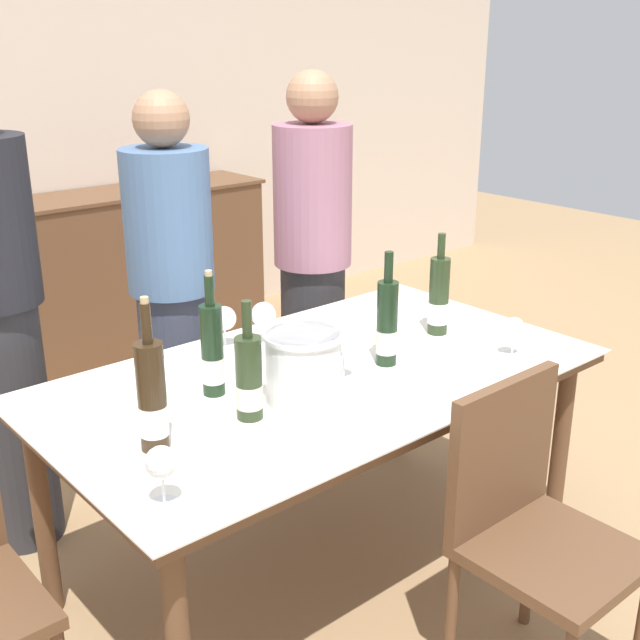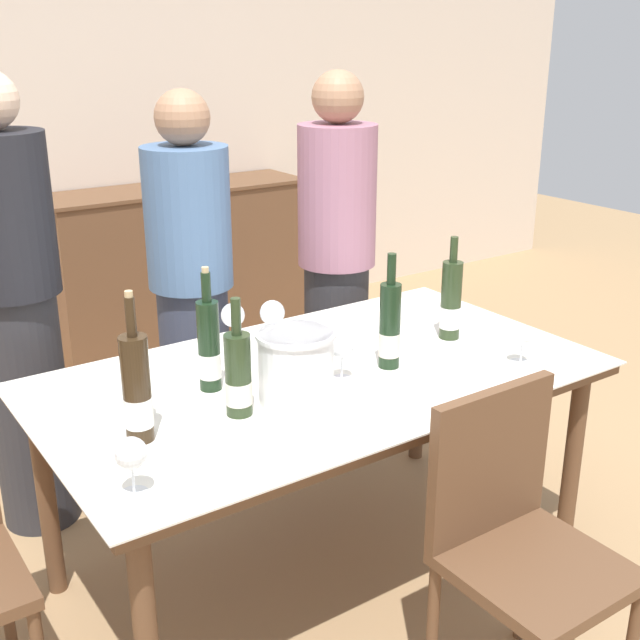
# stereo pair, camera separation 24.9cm
# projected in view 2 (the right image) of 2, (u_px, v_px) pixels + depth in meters

# --- Properties ---
(ground_plane) EXTENTS (12.00, 12.00, 0.00)m
(ground_plane) POSITION_uv_depth(u_px,v_px,m) (320.00, 567.00, 2.81)
(ground_plane) COLOR #A37F56
(back_wall) EXTENTS (8.00, 0.10, 2.80)m
(back_wall) POSITION_uv_depth(u_px,v_px,m) (48.00, 104.00, 4.36)
(back_wall) COLOR beige
(back_wall) RESTS_ON ground_plane
(sideboard_cabinet) EXTENTS (1.56, 0.46, 0.93)m
(sideboard_cabinet) POSITION_uv_depth(u_px,v_px,m) (180.00, 264.00, 4.77)
(sideboard_cabinet) COLOR brown
(sideboard_cabinet) RESTS_ON ground_plane
(dining_table) EXTENTS (1.77, 1.00, 0.74)m
(dining_table) POSITION_uv_depth(u_px,v_px,m) (320.00, 392.00, 2.58)
(dining_table) COLOR brown
(dining_table) RESTS_ON ground_plane
(ice_bucket) EXTENTS (0.24, 0.24, 0.22)m
(ice_bucket) POSITION_uv_depth(u_px,v_px,m) (296.00, 365.00, 2.33)
(ice_bucket) COLOR white
(ice_bucket) RESTS_ON dining_table
(wine_bottle_0) EXTENTS (0.07, 0.07, 0.37)m
(wine_bottle_0) POSITION_uv_depth(u_px,v_px,m) (451.00, 302.00, 2.81)
(wine_bottle_0) COLOR #28381E
(wine_bottle_0) RESTS_ON dining_table
(wine_bottle_1) EXTENTS (0.07, 0.07, 0.38)m
(wine_bottle_1) POSITION_uv_depth(u_px,v_px,m) (390.00, 327.00, 2.56)
(wine_bottle_1) COLOR black
(wine_bottle_1) RESTS_ON dining_table
(wine_bottle_2) EXTENTS (0.07, 0.07, 0.39)m
(wine_bottle_2) POSITION_uv_depth(u_px,v_px,m) (209.00, 347.00, 2.40)
(wine_bottle_2) COLOR black
(wine_bottle_2) RESTS_ON dining_table
(wine_bottle_3) EXTENTS (0.08, 0.08, 0.35)m
(wine_bottle_3) POSITION_uv_depth(u_px,v_px,m) (238.00, 376.00, 2.25)
(wine_bottle_3) COLOR #28381E
(wine_bottle_3) RESTS_ON dining_table
(wine_bottle_4) EXTENTS (0.08, 0.08, 0.42)m
(wine_bottle_4) POSITION_uv_depth(u_px,v_px,m) (137.00, 391.00, 2.10)
(wine_bottle_4) COLOR #332314
(wine_bottle_4) RESTS_ON dining_table
(wine_glass_0) EXTENTS (0.07, 0.07, 0.15)m
(wine_glass_0) POSITION_uv_depth(u_px,v_px,m) (342.00, 349.00, 2.47)
(wine_glass_0) COLOR white
(wine_glass_0) RESTS_ON dining_table
(wine_glass_1) EXTENTS (0.08, 0.08, 0.15)m
(wine_glass_1) POSITION_uv_depth(u_px,v_px,m) (131.00, 455.00, 1.85)
(wine_glass_1) COLOR white
(wine_glass_1) RESTS_ON dining_table
(wine_glass_2) EXTENTS (0.09, 0.09, 0.15)m
(wine_glass_2) POSITION_uv_depth(u_px,v_px,m) (272.00, 314.00, 2.79)
(wine_glass_2) COLOR white
(wine_glass_2) RESTS_ON dining_table
(wine_glass_3) EXTENTS (0.07, 0.07, 0.14)m
(wine_glass_3) POSITION_uv_depth(u_px,v_px,m) (523.00, 337.00, 2.60)
(wine_glass_3) COLOR white
(wine_glass_3) RESTS_ON dining_table
(wine_glass_4) EXTENTS (0.08, 0.08, 0.15)m
(wine_glass_4) POSITION_uv_depth(u_px,v_px,m) (233.00, 316.00, 2.77)
(wine_glass_4) COLOR white
(wine_glass_4) RESTS_ON dining_table
(chair_near_front) EXTENTS (0.42, 0.42, 0.89)m
(chair_near_front) POSITION_uv_depth(u_px,v_px,m) (515.00, 531.00, 2.14)
(chair_near_front) COLOR brown
(chair_near_front) RESTS_ON ground_plane
(person_host) EXTENTS (0.33, 0.33, 1.66)m
(person_host) POSITION_uv_depth(u_px,v_px,m) (17.00, 313.00, 2.83)
(person_host) COLOR #2D2D33
(person_host) RESTS_ON ground_plane
(person_guest_left) EXTENTS (0.33, 0.33, 1.58)m
(person_guest_left) POSITION_uv_depth(u_px,v_px,m) (192.00, 295.00, 3.16)
(person_guest_left) COLOR #383F56
(person_guest_left) RESTS_ON ground_plane
(person_guest_right) EXTENTS (0.33, 0.33, 1.63)m
(person_guest_right) POSITION_uv_depth(u_px,v_px,m) (337.00, 266.00, 3.44)
(person_guest_right) COLOR #2D2D33
(person_guest_right) RESTS_ON ground_plane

